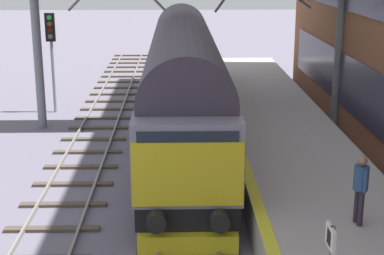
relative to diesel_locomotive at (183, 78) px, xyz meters
name	(u,v)px	position (x,y,z in m)	size (l,w,h in m)	color
ground_plane	(187,229)	(0.00, -8.13, -2.49)	(140.00, 140.00, 0.00)	slate
track_main	(187,227)	(0.00, -8.13, -2.43)	(2.50, 60.00, 0.15)	slate
track_adjacent_west	(52,229)	(-3.55, -8.13, -2.43)	(2.50, 60.00, 0.15)	gray
station_platform	(323,210)	(3.60, -8.13, -1.99)	(4.00, 44.00, 1.01)	#B2ADAB
diesel_locomotive	(183,78)	(0.00, 0.00, 0.00)	(2.74, 19.27, 4.68)	black
signal_post_mid	(51,48)	(-5.92, 4.52, 0.50)	(0.44, 0.22, 4.57)	gray
waiting_passenger	(361,184)	(3.91, -10.04, -0.49)	(0.39, 0.50, 1.64)	#302635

